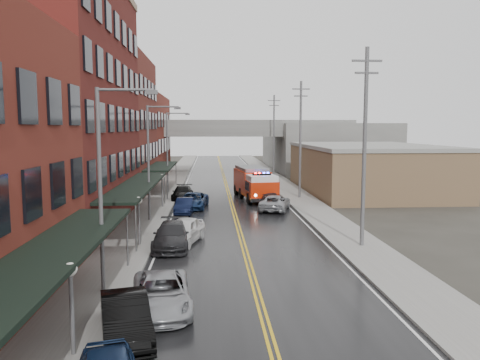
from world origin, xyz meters
name	(u,v)px	position (x,y,z in m)	size (l,w,h in m)	color
road	(233,207)	(0.00, 30.00, 0.01)	(11.00, 160.00, 0.02)	black
sidewalk_left	(153,207)	(-7.30, 30.00, 0.07)	(3.00, 160.00, 0.15)	slate
sidewalk_right	(311,206)	(7.30, 30.00, 0.07)	(3.00, 160.00, 0.15)	slate
curb_left	(171,207)	(-5.65, 30.00, 0.07)	(0.30, 160.00, 0.15)	gray
curb_right	(293,206)	(5.65, 30.00, 0.07)	(0.30, 160.00, 0.15)	gray
brick_building_b	(56,104)	(-13.30, 23.00, 9.00)	(9.00, 20.00, 18.00)	maroon
brick_building_c	(108,126)	(-13.30, 40.50, 7.50)	(9.00, 15.00, 15.00)	maroon
brick_building_far	(134,137)	(-13.30, 58.00, 6.00)	(9.00, 20.00, 12.00)	maroon
tan_building	(367,170)	(16.00, 40.00, 2.50)	(14.00, 22.00, 5.00)	brown
right_far_block	(322,146)	(18.00, 70.00, 4.00)	(18.00, 30.00, 8.00)	slate
awning_0	(55,251)	(-7.49, 4.00, 2.99)	(2.60, 16.00, 3.09)	black
awning_1	(138,185)	(-7.49, 23.00, 2.99)	(2.60, 18.00, 3.09)	black
awning_2	(162,166)	(-7.49, 40.50, 2.99)	(2.60, 13.00, 3.09)	black
globe_lamp_0	(71,288)	(-6.40, 2.00, 2.31)	(0.44, 0.44, 3.12)	#59595B
globe_lamp_1	(139,210)	(-6.40, 16.00, 2.31)	(0.44, 0.44, 3.12)	#59595B
globe_lamp_2	(162,183)	(-6.40, 30.00, 2.31)	(0.44, 0.44, 3.12)	#59595B
street_lamp_0	(106,177)	(-6.55, 8.00, 5.19)	(2.64, 0.22, 9.00)	#59595B
street_lamp_1	(152,155)	(-6.55, 24.00, 5.19)	(2.64, 0.22, 9.00)	#59595B
street_lamp_2	(169,147)	(-6.55, 40.00, 5.19)	(2.64, 0.22, 9.00)	#59595B
utility_pole_0	(365,144)	(7.20, 15.00, 6.31)	(1.80, 0.24, 12.00)	#59595B
utility_pole_1	(300,138)	(7.20, 35.00, 6.31)	(1.80, 0.24, 12.00)	#59595B
utility_pole_2	(274,135)	(7.20, 55.00, 6.31)	(1.80, 0.24, 12.00)	#59595B
overpass	(223,136)	(0.00, 62.00, 5.99)	(40.00, 10.00, 7.50)	slate
fire_truck	(255,182)	(2.51, 34.84, 1.75)	(4.46, 9.13, 3.22)	red
parked_car_left_1	(125,317)	(-5.00, 3.35, 0.74)	(1.58, 4.52, 1.49)	black
parked_car_left_2	(161,293)	(-4.01, 5.80, 0.70)	(2.31, 5.01, 1.39)	#94969B
parked_car_left_3	(172,235)	(-4.39, 15.70, 0.76)	(2.13, 5.23, 1.52)	black
parked_car_left_4	(183,231)	(-3.77, 16.80, 0.80)	(1.88, 4.67, 1.59)	white
parked_car_left_5	(185,206)	(-4.22, 27.20, 0.66)	(1.40, 4.03, 1.33)	black
parked_car_left_6	(193,201)	(-3.60, 29.79, 0.71)	(2.36, 5.11, 1.42)	#14284E
parked_car_left_7	(182,193)	(-4.88, 35.02, 0.69)	(1.94, 4.77, 1.38)	black
parked_car_right_0	(275,203)	(3.67, 28.20, 0.69)	(2.30, 5.00, 1.39)	gray
parked_car_right_1	(269,197)	(3.60, 31.81, 0.66)	(1.86, 4.56, 1.32)	#252527
parked_car_right_2	(257,182)	(3.60, 43.89, 0.73)	(1.73, 4.31, 1.47)	silver
parked_car_right_3	(261,177)	(4.74, 49.60, 0.73)	(1.54, 4.40, 1.45)	black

